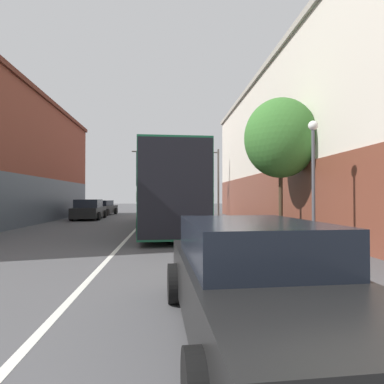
% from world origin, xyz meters
% --- Properties ---
extents(lane_center_line, '(0.14, 43.47, 0.01)m').
position_xyz_m(lane_center_line, '(0.00, 15.73, 0.00)').
color(lane_center_line, silver).
rests_on(lane_center_line, ground_plane).
extents(building_right_storefront, '(8.48, 28.15, 9.63)m').
position_xyz_m(building_right_storefront, '(11.54, 17.39, 4.93)').
color(building_right_storefront, beige).
rests_on(building_right_storefront, ground_plane).
extents(bus, '(3.07, 13.00, 3.79)m').
position_xyz_m(bus, '(1.81, 16.81, 2.12)').
color(bus, '#145133').
rests_on(bus, ground_plane).
extents(hatchback_foreground, '(2.13, 4.47, 1.40)m').
position_xyz_m(hatchback_foreground, '(2.67, 3.98, 0.67)').
color(hatchback_foreground, black).
rests_on(hatchback_foreground, ground_plane).
extents(parked_car_left_near, '(2.29, 4.74, 1.53)m').
position_xyz_m(parked_car_left_near, '(-4.34, 24.15, 0.72)').
color(parked_car_left_near, black).
rests_on(parked_car_left_near, ground_plane).
extents(parked_car_left_mid, '(2.42, 4.25, 1.39)m').
position_xyz_m(parked_car_left_mid, '(-4.47, 29.76, 0.67)').
color(parked_car_left_mid, black).
rests_on(parked_car_left_mid, ground_plane).
extents(traffic_signal_gantry, '(7.92, 0.36, 6.11)m').
position_xyz_m(traffic_signal_gantry, '(3.99, 27.46, 4.44)').
color(traffic_signal_gantry, '#514C47').
rests_on(traffic_signal_gantry, ground_plane).
extents(street_lamp, '(0.28, 0.28, 3.99)m').
position_xyz_m(street_lamp, '(5.95, 8.91, 2.16)').
color(street_lamp, '#47474C').
rests_on(street_lamp, ground_plane).
extents(street_tree_near, '(3.09, 2.78, 5.93)m').
position_xyz_m(street_tree_near, '(6.46, 12.74, 4.22)').
color(street_tree_near, '#3D2D1E').
rests_on(street_tree_near, ground_plane).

